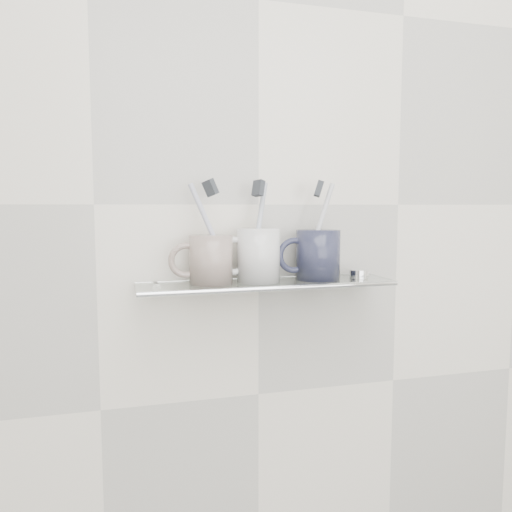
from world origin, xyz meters
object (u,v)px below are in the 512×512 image
object	(u,v)px
shelf_glass	(267,284)
mug_right	(318,255)
mug_left	(211,260)
mug_center	(258,255)

from	to	relation	value
shelf_glass	mug_right	xyz separation A→B (m)	(0.11, 0.00, 0.05)
mug_left	mug_center	bearing A→B (deg)	-6.45
mug_left	mug_center	world-z (taller)	mug_center
mug_left	mug_right	distance (m)	0.22
mug_center	mug_left	bearing A→B (deg)	163.16
shelf_glass	mug_left	bearing A→B (deg)	177.38
mug_center	mug_right	size ratio (longest dim) A/B	1.04
mug_left	mug_right	xyz separation A→B (m)	(0.22, 0.00, 0.00)
mug_center	mug_right	world-z (taller)	mug_center
mug_center	mug_right	xyz separation A→B (m)	(0.12, 0.00, -0.00)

